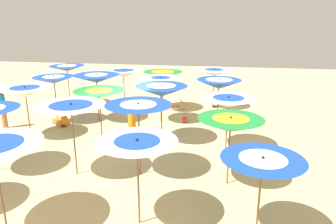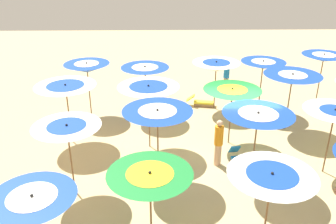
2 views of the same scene
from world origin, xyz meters
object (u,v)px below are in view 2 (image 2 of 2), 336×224
(beach_umbrella_16, at_px, (145,71))
(beach_umbrella_11, at_px, (148,90))
(beach_umbrella_10, at_px, (66,91))
(beachgoer_1, at_px, (219,142))
(lounger_3, at_px, (251,109))
(beach_umbrella_5, at_px, (67,132))
(beach_umbrella_6, at_px, (158,115))
(beach_umbrella_18, at_px, (263,65))
(beach_umbrella_0, at_px, (33,203))
(beach_umbrella_1, at_px, (150,181))
(beach_umbrella_17, at_px, (216,67))
(beach_umbrella_15, at_px, (87,68))
(beach_umbrella_2, at_px, (271,181))
(beach_umbrella_12, at_px, (232,93))
(beachgoer_0, at_px, (226,75))
(lounger_5, at_px, (239,162))
(beach_umbrella_7, at_px, (258,120))
(beach_umbrella_19, at_px, (324,58))
(beach_umbrella_8, at_px, (334,115))
(lounger_2, at_px, (202,102))

(beach_umbrella_16, bearing_deg, beach_umbrella_11, 94.68)
(beach_umbrella_10, relative_size, beachgoer_1, 1.39)
(lounger_3, bearing_deg, beach_umbrella_5, 165.87)
(beach_umbrella_6, distance_m, beach_umbrella_18, 7.08)
(beach_umbrella_0, height_order, beach_umbrella_16, beach_umbrella_16)
(beach_umbrella_1, height_order, beach_umbrella_17, beach_umbrella_17)
(beach_umbrella_5, xyz_separation_m, beach_umbrella_15, (0.48, -5.72, 0.08))
(beach_umbrella_18, bearing_deg, beach_umbrella_2, 76.77)
(beach_umbrella_12, height_order, beachgoer_0, beach_umbrella_12)
(beach_umbrella_0, height_order, beach_umbrella_6, beach_umbrella_6)
(beach_umbrella_10, distance_m, beach_umbrella_18, 8.45)
(beach_umbrella_6, height_order, beach_umbrella_10, beach_umbrella_6)
(beach_umbrella_1, height_order, lounger_3, beach_umbrella_1)
(lounger_5, height_order, beachgoer_0, beachgoer_0)
(beach_umbrella_7, bearing_deg, beach_umbrella_18, -106.28)
(beach_umbrella_15, height_order, beach_umbrella_19, beach_umbrella_19)
(beach_umbrella_6, xyz_separation_m, beach_umbrella_7, (-2.98, 0.20, -0.09))
(beach_umbrella_6, distance_m, beach_umbrella_15, 5.95)
(beach_umbrella_10, xyz_separation_m, beach_umbrella_12, (-6.07, 0.23, -0.06))
(beach_umbrella_10, height_order, beachgoer_1, beach_umbrella_10)
(beach_umbrella_18, bearing_deg, beach_umbrella_11, 33.46)
(beach_umbrella_2, xyz_separation_m, beach_umbrella_17, (0.08, -8.49, 0.10))
(beachgoer_0, bearing_deg, beach_umbrella_2, -12.78)
(beach_umbrella_17, bearing_deg, beach_umbrella_1, 72.12)
(beach_umbrella_6, bearing_deg, beach_umbrella_12, -138.87)
(beach_umbrella_10, bearing_deg, beach_umbrella_5, 103.93)
(beach_umbrella_17, xyz_separation_m, beach_umbrella_19, (-5.03, -0.56, 0.20))
(beach_umbrella_15, relative_size, lounger_3, 1.93)
(beach_umbrella_8, height_order, beach_umbrella_18, beach_umbrella_18)
(beach_umbrella_8, height_order, lounger_2, beach_umbrella_8)
(beach_umbrella_11, height_order, beach_umbrella_12, beach_umbrella_11)
(beach_umbrella_1, bearing_deg, beach_umbrella_2, -179.79)
(beach_umbrella_1, xyz_separation_m, beach_umbrella_11, (0.17, -5.00, 0.31))
(beachgoer_0, bearing_deg, beach_umbrella_12, -16.66)
(beach_umbrella_10, distance_m, beachgoer_0, 8.41)
(lounger_3, distance_m, lounger_5, 4.65)
(beach_umbrella_19, bearing_deg, lounger_5, 48.78)
(beach_umbrella_0, relative_size, beach_umbrella_7, 0.86)
(beach_umbrella_12, bearing_deg, beachgoer_1, 66.89)
(beach_umbrella_2, xyz_separation_m, beach_umbrella_8, (-2.87, -3.18, 0.18))
(beach_umbrella_1, height_order, lounger_5, beach_umbrella_1)
(beach_umbrella_0, xyz_separation_m, lounger_2, (-4.70, -9.41, -1.72))
(beach_umbrella_11, xyz_separation_m, beach_umbrella_17, (-2.91, -3.50, -0.25))
(beach_umbrella_5, height_order, beach_umbrella_19, beach_umbrella_19)
(lounger_2, bearing_deg, beach_umbrella_6, -98.30)
(beach_umbrella_12, distance_m, beach_umbrella_18, 3.58)
(beach_umbrella_17, bearing_deg, beachgoer_0, -114.51)
(beach_umbrella_0, xyz_separation_m, beach_umbrella_19, (-10.26, -9.70, 0.32))
(beach_umbrella_10, distance_m, lounger_3, 8.15)
(beach_umbrella_8, height_order, beach_umbrella_16, beach_umbrella_8)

